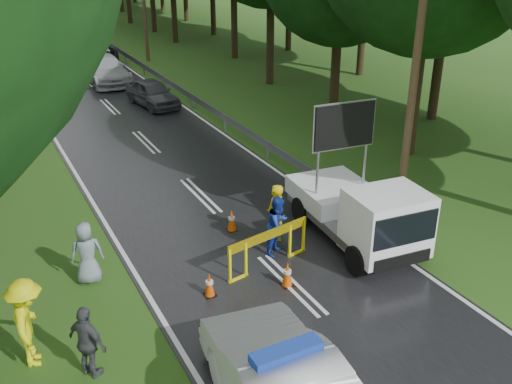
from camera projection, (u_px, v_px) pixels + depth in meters
ground at (290, 284)px, 14.41m from camera, size 160.00×160.00×0.00m
road at (65, 63)px, 38.60m from camera, size 7.00×140.00×0.02m
guardrail at (119, 51)px, 39.66m from camera, size 0.12×60.06×0.70m
utility_pole_near at (417, 51)px, 16.09m from camera, size 1.40×0.24×10.00m
work_truck at (362, 212)px, 15.85m from camera, size 2.48×4.93×3.81m
barrier at (269, 240)px, 14.83m from camera, size 2.58×0.57×1.09m
officer at (275, 215)px, 15.91m from camera, size 0.80×0.71×1.83m
civilian at (279, 225)px, 15.50m from camera, size 1.04×0.98×1.69m
bystander_left at (28, 323)px, 11.43m from camera, size 0.90×1.36×1.97m
bystander_mid at (88, 342)px, 11.15m from camera, size 0.84×1.01×1.61m
bystander_right at (87, 253)px, 14.21m from camera, size 0.89×0.66×1.65m
queue_car_first at (153, 93)px, 28.86m from camera, size 2.04×4.06×1.33m
queue_car_second at (105, 70)px, 33.28m from camera, size 2.17×5.30×1.53m
queue_car_third at (93, 50)px, 38.36m from camera, size 3.17×6.09×1.64m
queue_car_fourth at (56, 31)px, 46.44m from camera, size 1.92×4.46×1.43m
cone_center at (287, 274)px, 14.22m from camera, size 0.33×0.33×0.69m
cone_far at (232, 221)px, 16.87m from camera, size 0.32×0.32×0.67m
cone_left_mid at (209, 285)px, 13.84m from camera, size 0.31×0.31×0.65m
cone_right at (311, 199)px, 18.26m from camera, size 0.31×0.31×0.66m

